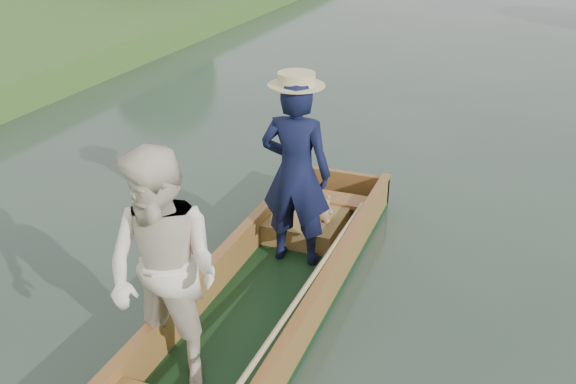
% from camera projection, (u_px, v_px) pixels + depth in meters
% --- Properties ---
extents(ground, '(120.00, 120.00, 0.00)m').
position_uv_depth(ground, '(264.00, 314.00, 5.76)').
color(ground, '#283D30').
rests_on(ground, ground).
extents(punt, '(1.33, 5.00, 1.97)m').
position_uv_depth(punt, '(239.00, 252.00, 5.34)').
color(punt, black).
rests_on(punt, ground).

